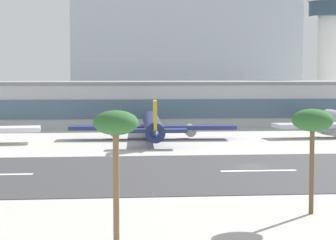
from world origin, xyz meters
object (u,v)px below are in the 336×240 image
at_px(terminal_building, 147,103).
at_px(airliner_gold_tail_gate_1, 153,126).
at_px(palm_tree_2, 312,123).
at_px(distant_hotel_block, 184,54).
at_px(palm_tree_0, 116,128).
at_px(control_tower, 329,42).

bearing_deg(terminal_building, airliner_gold_tail_gate_1, -91.96).
xyz_separation_m(airliner_gold_tail_gate_1, palm_tree_2, (11.63, -80.30, 6.93)).
relative_size(distant_hotel_block, airliner_gold_tail_gate_1, 2.06).
bearing_deg(airliner_gold_tail_gate_1, palm_tree_0, 176.43).
distance_m(palm_tree_0, palm_tree_2, 24.07).
relative_size(terminal_building, distant_hotel_block, 2.18).
distance_m(terminal_building, palm_tree_2, 124.96).
relative_size(distant_hotel_block, palm_tree_2, 8.36).
bearing_deg(control_tower, distant_hotel_block, 135.59).
bearing_deg(distant_hotel_block, control_tower, -44.41).
distance_m(control_tower, airliner_gold_tail_gate_1, 115.07).
xyz_separation_m(terminal_building, airliner_gold_tail_gate_1, (-1.51, -44.20, -3.28)).
relative_size(terminal_building, airliner_gold_tail_gate_1, 4.50).
relative_size(control_tower, palm_tree_2, 3.69).
relative_size(distant_hotel_block, palm_tree_0, 7.95).
bearing_deg(airliner_gold_tail_gate_1, distant_hotel_block, -7.23).
height_order(terminal_building, distant_hotel_block, distant_hotel_block).
height_order(distant_hotel_block, palm_tree_2, distant_hotel_block).
bearing_deg(control_tower, palm_tree_2, -109.69).
bearing_deg(palm_tree_0, distant_hotel_block, 81.65).
bearing_deg(control_tower, airliner_gold_tail_gate_1, -129.41).
relative_size(terminal_building, palm_tree_0, 17.34).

